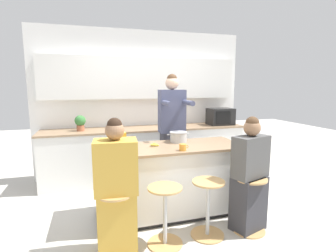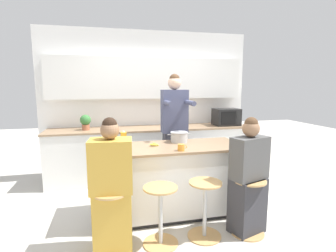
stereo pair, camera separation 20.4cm
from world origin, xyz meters
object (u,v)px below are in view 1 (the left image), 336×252
at_px(bar_stool_center_left, 165,214).
at_px(microwave, 220,117).
at_px(kitchen_island, 170,180).
at_px(person_wrapped_blanket, 117,191).
at_px(person_cooking, 172,135).
at_px(coffee_cup_near, 183,147).
at_px(bar_stool_center_right, 208,207).
at_px(juice_carton, 123,139).
at_px(bar_stool_leftmost, 116,221).
at_px(bar_stool_rightmost, 250,203).
at_px(fruit_bowl, 115,149).
at_px(banana_bunch, 154,145).
at_px(person_seated_near, 249,180).
at_px(cooking_pot, 178,137).
at_px(potted_plant, 80,122).

relative_size(bar_stool_center_left, microwave, 1.38).
distance_m(kitchen_island, person_wrapped_blanket, 1.01).
distance_m(person_cooking, coffee_cup_near, 0.93).
height_order(bar_stool_center_left, bar_stool_center_right, same).
distance_m(kitchen_island, microwave, 2.10).
relative_size(person_cooking, juice_carton, 10.18).
bearing_deg(bar_stool_leftmost, microwave, 42.48).
distance_m(bar_stool_center_right, bar_stool_rightmost, 0.51).
distance_m(fruit_bowl, microwave, 2.61).
height_order(fruit_bowl, microwave, microwave).
height_order(fruit_bowl, banana_bunch, fruit_bowl).
distance_m(person_seated_near, microwave, 2.19).
bearing_deg(person_seated_near, fruit_bowl, 141.02).
relative_size(bar_stool_leftmost, bar_stool_center_left, 1.00).
height_order(cooking_pot, banana_bunch, cooking_pot).
height_order(kitchen_island, coffee_cup_near, coffee_cup_near).
xyz_separation_m(kitchen_island, bar_stool_center_left, (-0.26, -0.66, -0.12)).
relative_size(bar_stool_leftmost, potted_plant, 2.45).
height_order(bar_stool_leftmost, person_cooking, person_cooking).
bearing_deg(person_cooking, kitchen_island, -109.27).
bearing_deg(microwave, bar_stool_center_left, -130.00).
bearing_deg(microwave, person_wrapped_blanket, -137.48).
relative_size(person_seated_near, coffee_cup_near, 11.59).
relative_size(bar_stool_leftmost, microwave, 1.38).
xyz_separation_m(bar_stool_leftmost, bar_stool_rightmost, (1.53, -0.03, 0.00)).
distance_m(bar_stool_leftmost, person_cooking, 1.75).
relative_size(kitchen_island, person_cooking, 1.03).
bearing_deg(juice_carton, bar_stool_center_left, -70.37).
bearing_deg(bar_stool_center_right, kitchen_island, 111.90).
relative_size(bar_stool_center_right, potted_plant, 2.45).
bearing_deg(bar_stool_center_right, juice_carton, 134.10).
relative_size(kitchen_island, bar_stool_center_right, 2.97).
xyz_separation_m(bar_stool_center_left, juice_carton, (-0.31, 0.87, 0.66)).
height_order(person_cooking, person_seated_near, person_cooking).
xyz_separation_m(kitchen_island, bar_stool_center_right, (0.26, -0.63, -0.12)).
bearing_deg(bar_stool_leftmost, bar_stool_center_left, -0.49).
height_order(fruit_bowl, juice_carton, juice_carton).
height_order(bar_stool_center_right, cooking_pot, cooking_pot).
xyz_separation_m(kitchen_island, person_seated_near, (0.77, -0.64, 0.15)).
distance_m(bar_stool_rightmost, person_wrapped_blanket, 1.55).
xyz_separation_m(bar_stool_rightmost, juice_carton, (-1.33, 0.90, 0.66)).
relative_size(kitchen_island, coffee_cup_near, 16.43).
bearing_deg(bar_stool_rightmost, banana_bunch, 142.87).
relative_size(person_cooking, potted_plant, 7.07).
bearing_deg(potted_plant, juice_carton, -65.05).
bearing_deg(juice_carton, bar_stool_leftmost, -102.85).
bearing_deg(kitchen_island, bar_stool_leftmost, -139.38).
bearing_deg(banana_bunch, coffee_cup_near, -48.59).
relative_size(person_cooking, banana_bunch, 13.61).
distance_m(cooking_pot, potted_plant, 1.80).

